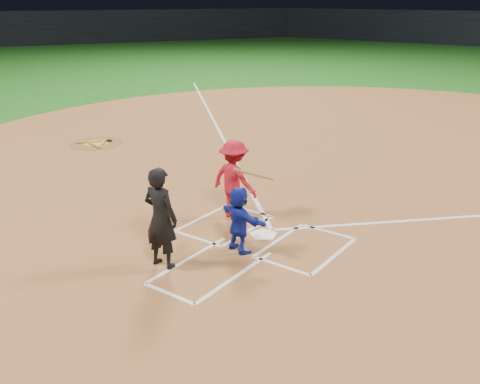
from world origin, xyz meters
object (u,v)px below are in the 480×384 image
Objects in this scene: home_plate at (263,235)px; catcher at (239,220)px; batter_at_plate at (234,179)px; umpire at (161,218)px; on_deck_circle at (96,143)px.

catcher is (0.01, -0.86, 0.64)m from home_plate.
catcher is at bearing -50.47° from batter_at_plate.
umpire is (-0.77, -1.28, 0.28)m from catcher.
umpire is 2.59m from batter_at_plate.
home_plate is 0.35× the size of batter_at_plate.
batter_at_plate is at bearing -17.48° from on_deck_circle.
on_deck_circle is at bearing -18.14° from home_plate.
batter_at_plate is (-0.30, 2.57, -0.06)m from umpire.
home_plate is at bearing -18.14° from on_deck_circle.
home_plate is 0.32× the size of umpire.
umpire is at bearing -83.31° from batter_at_plate.
catcher reaches higher than home_plate.
umpire is at bearing -32.57° from on_deck_circle.
batter_at_plate is at bearing -35.23° from catcher.
on_deck_circle is 1.32× the size of catcher.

